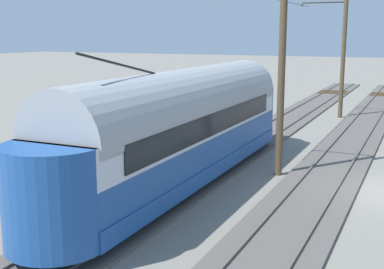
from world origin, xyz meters
The scene contains 5 objects.
track_third_siding centered at (2.33, -0.31, 0.05)m, with size 2.80×80.00×0.18m.
track_outer_siding centered at (6.99, -0.31, 0.05)m, with size 2.80×80.00×0.18m.
vintage_streetcar centered at (6.99, 2.02, 2.26)m, with size 2.65×17.04×4.93m.
catenary_pole_foreground centered at (4.21, -16.39, 4.17)m, with size 3.08×0.28×7.98m.
catenary_pole_mid_near centered at (4.21, -0.74, 4.17)m, with size 3.08×0.28×7.98m.
Camera 1 is at (-0.96, 18.61, 5.56)m, focal length 47.64 mm.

